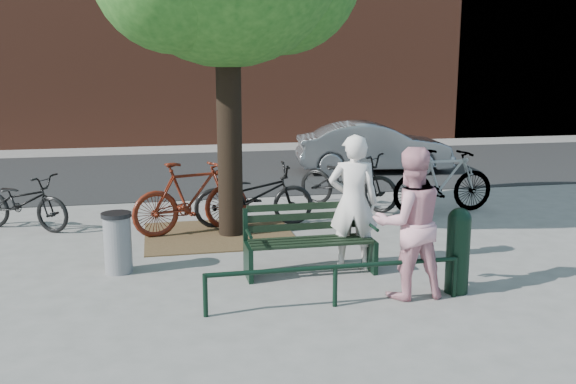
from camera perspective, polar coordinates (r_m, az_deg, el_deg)
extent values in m
plane|color=gray|center=(8.71, 1.98, -7.26)|extent=(90.00, 90.00, 0.00)
cube|color=brown|center=(10.62, -6.14, -3.80)|extent=(2.40, 2.00, 0.02)
cube|color=black|center=(16.85, -4.96, 1.92)|extent=(40.00, 7.00, 0.01)
cube|color=black|center=(8.49, -3.56, -6.19)|extent=(0.06, 0.52, 0.45)
cube|color=black|center=(8.58, -3.82, -2.90)|extent=(0.06, 0.06, 0.44)
cylinder|color=black|center=(8.28, -3.49, -3.73)|extent=(0.04, 0.36, 0.04)
cube|color=black|center=(8.87, 7.29, -5.47)|extent=(0.06, 0.52, 0.45)
cube|color=black|center=(8.96, 6.88, -2.33)|extent=(0.06, 0.06, 0.44)
cylinder|color=black|center=(8.67, 7.58, -3.10)|extent=(0.04, 0.36, 0.04)
cube|color=black|center=(8.58, 2.00, -4.42)|extent=(1.64, 0.46, 0.04)
cube|color=black|center=(8.72, 1.65, -2.18)|extent=(1.64, 0.03, 0.47)
cylinder|color=black|center=(7.28, -7.36, -9.10)|extent=(0.06, 0.06, 0.50)
cylinder|color=black|center=(7.53, 4.21, -8.32)|extent=(0.06, 0.06, 0.50)
cylinder|color=black|center=(8.06, 14.59, -7.33)|extent=(0.06, 0.06, 0.50)
cylinder|color=black|center=(7.46, 4.23, -6.66)|extent=(3.00, 0.06, 0.06)
cylinder|color=black|center=(10.31, -5.25, 6.44)|extent=(0.40, 0.40, 3.80)
imported|color=silver|center=(8.77, 5.81, -0.90)|extent=(0.77, 0.61, 1.85)
imported|color=pink|center=(7.78, 10.72, -2.72)|extent=(0.89, 0.70, 1.83)
cylinder|color=black|center=(8.16, 14.84, -5.53)|extent=(0.29, 0.29, 0.93)
sphere|color=black|center=(8.04, 15.01, -2.37)|extent=(0.29, 0.29, 0.29)
cylinder|color=gray|center=(8.95, -14.89, -4.55)|extent=(0.37, 0.37, 0.77)
cylinder|color=black|center=(8.85, -15.03, -1.97)|extent=(0.40, 0.40, 0.06)
imported|color=black|center=(11.70, -22.52, -0.83)|extent=(1.89, 1.47, 0.96)
imported|color=#4F170B|center=(10.69, -8.57, -0.49)|extent=(2.09, 1.10, 1.21)
imported|color=black|center=(11.05, -3.04, -0.31)|extent=(2.07, 0.76, 1.08)
imported|color=gray|center=(12.38, 13.64, 0.96)|extent=(2.04, 0.65, 1.21)
imported|color=black|center=(12.45, 5.36, 1.03)|extent=(2.02, 1.97, 1.10)
imported|color=slate|center=(16.63, 7.60, 3.95)|extent=(4.05, 1.85, 1.29)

